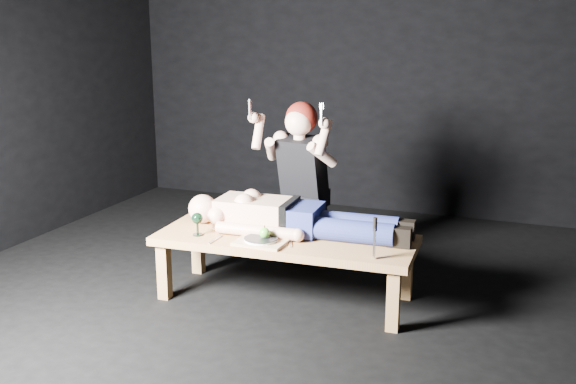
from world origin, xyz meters
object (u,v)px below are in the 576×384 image
(lying_man, at_px, (298,214))
(serving_tray, at_px, (261,242))
(carving_knife, at_px, (375,238))
(goblet, at_px, (197,224))
(kneeling_woman, at_px, (307,183))
(table, at_px, (285,268))

(lying_man, bearing_deg, serving_tray, -117.54)
(lying_man, distance_m, carving_knife, 0.70)
(goblet, bearing_deg, lying_man, 26.33)
(lying_man, distance_m, serving_tray, 0.36)
(lying_man, relative_size, carving_knife, 6.72)
(kneeling_woman, relative_size, carving_knife, 5.08)
(goblet, bearing_deg, carving_knife, -1.06)
(carving_knife, bearing_deg, kneeling_woman, 127.48)
(serving_tray, bearing_deg, table, 64.31)
(kneeling_woman, xyz_separation_m, carving_knife, (0.75, -0.90, -0.09))
(carving_knife, bearing_deg, goblet, 176.32)
(table, bearing_deg, goblet, -163.87)
(table, distance_m, kneeling_woman, 0.82)
(table, xyz_separation_m, goblet, (-0.57, -0.19, 0.31))
(table, height_order, carving_knife, carving_knife)
(table, relative_size, lying_man, 0.99)
(table, relative_size, kneeling_woman, 1.32)
(serving_tray, distance_m, goblet, 0.48)
(kneeling_woman, bearing_deg, goblet, -110.30)
(carving_knife, bearing_deg, serving_tray, 176.02)
(lying_man, relative_size, kneeling_woman, 1.32)
(lying_man, height_order, carving_knife, lying_man)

